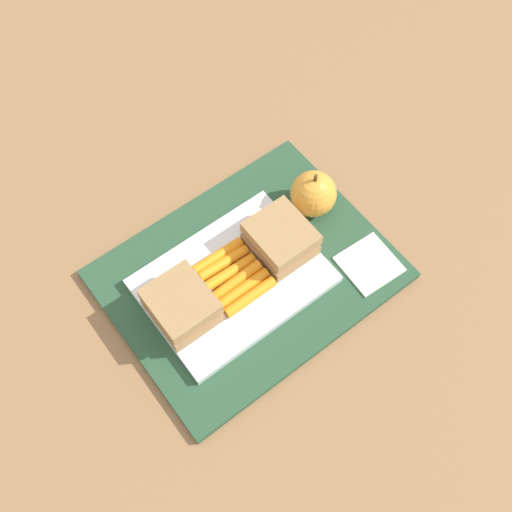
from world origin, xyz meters
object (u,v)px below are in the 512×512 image
sandwich_half_left (181,306)px  carrot_sticks_bundle (233,276)px  food_tray (233,281)px  sandwich_half_right (281,239)px  paper_napkin (369,264)px  apple (313,194)px

sandwich_half_left → carrot_sticks_bundle: (0.08, -0.00, -0.02)m
food_tray → sandwich_half_left: 0.08m
sandwich_half_left → sandwich_half_right: (0.16, 0.00, 0.00)m
sandwich_half_right → paper_napkin: 0.12m
food_tray → carrot_sticks_bundle: (0.00, -0.00, 0.01)m
carrot_sticks_bundle → apple: apple is taller
carrot_sticks_bundle → apple: 0.16m
food_tray → sandwich_half_right: 0.08m
sandwich_half_left → sandwich_half_right: same height
carrot_sticks_bundle → apple: size_ratio=1.15×
food_tray → sandwich_half_right: size_ratio=2.88×
carrot_sticks_bundle → paper_napkin: bearing=-29.0°
sandwich_half_left → sandwich_half_right: bearing=0.0°
apple → paper_napkin: bearing=-88.7°
carrot_sticks_bundle → paper_napkin: carrot_sticks_bundle is taller
sandwich_half_left → sandwich_half_right: size_ratio=1.00×
sandwich_half_left → apple: 0.24m
carrot_sticks_bundle → paper_napkin: size_ratio=1.23×
sandwich_half_right → paper_napkin: sandwich_half_right is taller
food_tray → sandwich_half_left: (-0.08, 0.00, 0.03)m
food_tray → sandwich_half_left: sandwich_half_left is taller
sandwich_half_left → apple: bearing=6.9°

